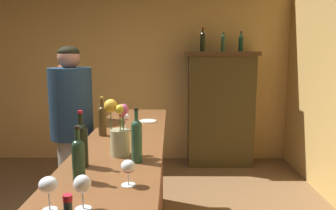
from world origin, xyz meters
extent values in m
cube|color=tan|center=(0.00, 3.01, 1.41)|extent=(5.30, 0.12, 2.83)
cube|color=brown|center=(0.50, -0.03, 1.00)|extent=(0.58, 3.14, 0.05)
cube|color=#403216|center=(1.56, 2.69, 0.83)|extent=(0.93, 0.39, 1.65)
cube|color=#462C16|center=(1.56, 2.69, 1.62)|extent=(1.01, 0.45, 0.06)
cylinder|color=#203924|center=(0.38, -0.54, 1.11)|extent=(0.06, 0.06, 0.18)
sphere|color=#203924|center=(0.38, -0.54, 1.20)|extent=(0.06, 0.06, 0.06)
cylinder|color=#203924|center=(0.38, -0.54, 1.25)|extent=(0.02, 0.02, 0.08)
cylinder|color=black|center=(0.38, -0.54, 1.30)|extent=(0.03, 0.03, 0.02)
cylinder|color=black|center=(0.34, -0.32, 1.13)|extent=(0.07, 0.07, 0.21)
sphere|color=black|center=(0.34, -0.32, 1.23)|extent=(0.07, 0.07, 0.07)
cylinder|color=black|center=(0.34, -0.32, 1.28)|extent=(0.02, 0.02, 0.10)
cylinder|color=#AB1723|center=(0.34, -0.32, 1.33)|extent=(0.03, 0.03, 0.02)
cylinder|color=red|center=(0.59, -1.38, 1.31)|extent=(0.02, 0.02, 0.02)
cylinder|color=#264A34|center=(0.64, -0.24, 1.13)|extent=(0.06, 0.06, 0.22)
sphere|color=#264A34|center=(0.64, -0.24, 1.24)|extent=(0.06, 0.06, 0.06)
cylinder|color=#264A34|center=(0.64, -0.24, 1.28)|extent=(0.02, 0.02, 0.09)
cylinder|color=black|center=(0.64, -0.24, 1.34)|extent=(0.02, 0.02, 0.02)
cylinder|color=#433217|center=(0.31, 0.38, 1.12)|extent=(0.06, 0.06, 0.20)
sphere|color=#433217|center=(0.31, 0.38, 1.22)|extent=(0.06, 0.06, 0.06)
cylinder|color=#433217|center=(0.31, 0.38, 1.26)|extent=(0.02, 0.02, 0.09)
cylinder|color=gold|center=(0.31, 0.38, 1.32)|extent=(0.02, 0.02, 0.02)
cylinder|color=white|center=(0.48, -0.84, 1.02)|extent=(0.07, 0.07, 0.00)
cylinder|color=white|center=(0.48, -0.84, 1.06)|extent=(0.01, 0.01, 0.07)
ellipsoid|color=white|center=(0.48, -0.84, 1.13)|extent=(0.07, 0.07, 0.08)
cylinder|color=white|center=(0.34, -0.85, 1.02)|extent=(0.06, 0.06, 0.00)
cylinder|color=white|center=(0.34, -0.85, 1.06)|extent=(0.01, 0.01, 0.07)
ellipsoid|color=white|center=(0.34, -0.85, 1.13)|extent=(0.08, 0.08, 0.07)
cylinder|color=white|center=(0.47, 0.56, 1.02)|extent=(0.07, 0.07, 0.00)
cylinder|color=white|center=(0.47, 0.56, 1.06)|extent=(0.01, 0.01, 0.08)
ellipsoid|color=white|center=(0.47, 0.56, 1.13)|extent=(0.07, 0.07, 0.06)
ellipsoid|color=maroon|center=(0.47, 0.56, 1.11)|extent=(0.05, 0.05, 0.02)
cylinder|color=white|center=(0.63, -0.59, 1.02)|extent=(0.07, 0.07, 0.00)
cylinder|color=white|center=(0.63, -0.59, 1.06)|extent=(0.01, 0.01, 0.06)
ellipsoid|color=white|center=(0.63, -0.59, 1.12)|extent=(0.07, 0.07, 0.06)
ellipsoid|color=maroon|center=(0.63, -0.59, 1.10)|extent=(0.06, 0.06, 0.03)
cylinder|color=tan|center=(0.52, -0.12, 1.10)|extent=(0.12, 0.12, 0.16)
cylinder|color=#38602D|center=(0.55, -0.12, 1.22)|extent=(0.01, 0.01, 0.19)
sphere|color=#C55079|center=(0.55, -0.12, 1.31)|extent=(0.07, 0.07, 0.07)
cylinder|color=#38602D|center=(0.53, -0.06, 1.20)|extent=(0.01, 0.01, 0.16)
sphere|color=#D44538|center=(0.53, -0.06, 1.28)|extent=(0.05, 0.05, 0.05)
cylinder|color=#38602D|center=(0.47, -0.12, 1.23)|extent=(0.01, 0.01, 0.22)
sphere|color=gold|center=(0.47, -0.12, 1.34)|extent=(0.08, 0.08, 0.08)
cylinder|color=#38602D|center=(0.53, -0.14, 1.22)|extent=(0.01, 0.01, 0.20)
sphere|color=gold|center=(0.53, -0.14, 1.32)|extent=(0.06, 0.06, 0.06)
cylinder|color=white|center=(0.63, 0.88, 1.03)|extent=(0.16, 0.16, 0.01)
cylinder|color=black|center=(1.28, 2.69, 1.77)|extent=(0.07, 0.07, 0.23)
sphere|color=black|center=(1.28, 2.69, 1.88)|extent=(0.07, 0.07, 0.07)
cylinder|color=black|center=(1.28, 2.69, 1.93)|extent=(0.03, 0.03, 0.09)
cylinder|color=#B31D1F|center=(1.28, 2.69, 1.98)|extent=(0.03, 0.03, 0.02)
cylinder|color=#2F4C2E|center=(1.57, 2.69, 1.75)|extent=(0.06, 0.06, 0.20)
sphere|color=#2F4C2E|center=(1.57, 2.69, 1.85)|extent=(0.06, 0.06, 0.06)
cylinder|color=#2F4C2E|center=(1.57, 2.69, 1.89)|extent=(0.02, 0.02, 0.07)
cylinder|color=gold|center=(1.57, 2.69, 1.93)|extent=(0.03, 0.03, 0.02)
cylinder|color=#133420|center=(1.82, 2.69, 1.75)|extent=(0.07, 0.07, 0.19)
sphere|color=#133420|center=(1.82, 2.69, 1.84)|extent=(0.07, 0.07, 0.07)
cylinder|color=#133420|center=(1.82, 2.69, 1.88)|extent=(0.02, 0.02, 0.07)
cylinder|color=black|center=(1.82, 2.69, 1.93)|extent=(0.02, 0.02, 0.02)
cylinder|color=#273336|center=(-0.33, 1.63, 0.39)|extent=(0.24, 0.24, 0.78)
cylinder|color=#25244A|center=(-0.33, 1.63, 1.06)|extent=(0.34, 0.34, 0.55)
sphere|color=tan|center=(-0.33, 1.63, 1.43)|extent=(0.21, 0.21, 0.21)
ellipsoid|color=#9F4B27|center=(-0.33, 1.63, 1.47)|extent=(0.20, 0.20, 0.12)
cylinder|color=gray|center=(-0.10, 0.96, 0.42)|extent=(0.29, 0.29, 0.85)
cylinder|color=#1C3249|center=(-0.10, 0.96, 1.18)|extent=(0.40, 0.40, 0.66)
sphere|color=#99624F|center=(-0.10, 0.96, 1.60)|extent=(0.21, 0.21, 0.21)
ellipsoid|color=black|center=(-0.10, 0.96, 1.65)|extent=(0.20, 0.20, 0.11)
camera|label=1|loc=(0.84, -2.15, 1.67)|focal=36.25mm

